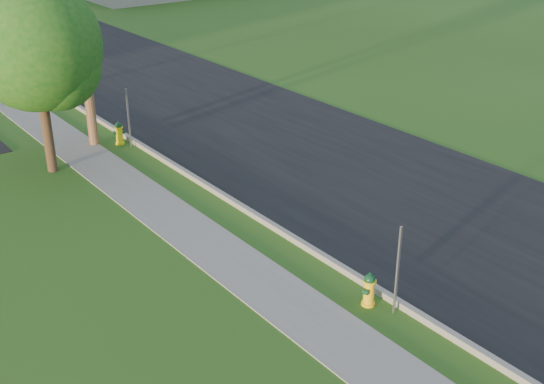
# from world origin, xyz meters

# --- Properties ---
(road) EXTENTS (8.00, 120.00, 0.02)m
(road) POSITION_xyz_m (4.50, 10.00, 0.01)
(road) COLOR black
(road) RESTS_ON ground
(curb) EXTENTS (0.15, 120.00, 0.15)m
(curb) POSITION_xyz_m (0.50, 10.00, 0.07)
(curb) COLOR gray
(curb) RESTS_ON ground
(sidewalk) EXTENTS (1.50, 120.00, 0.03)m
(sidewalk) POSITION_xyz_m (-1.25, 10.00, 0.01)
(sidewalk) COLOR gray
(sidewalk) RESTS_ON ground
(sign_post_near) EXTENTS (0.05, 0.04, 2.00)m
(sign_post_near) POSITION_xyz_m (0.25, 4.20, 1.00)
(sign_post_near) COLOR gray
(sign_post_near) RESTS_ON ground
(sign_post_mid) EXTENTS (0.05, 0.04, 2.00)m
(sign_post_mid) POSITION_xyz_m (0.25, 16.00, 1.00)
(sign_post_mid) COLOR gray
(sign_post_mid) RESTS_ON ground
(sign_post_far) EXTENTS (0.05, 0.04, 2.00)m
(sign_post_far) POSITION_xyz_m (0.25, 28.20, 1.00)
(sign_post_far) COLOR gray
(sign_post_far) RESTS_ON ground
(tree_verge) EXTENTS (3.78, 3.78, 5.73)m
(tree_verge) POSITION_xyz_m (-2.44, 15.60, 3.69)
(tree_verge) COLOR #38261A
(tree_verge) RESTS_ON ground
(hydrant_near) EXTENTS (0.40, 0.36, 0.77)m
(hydrant_near) POSITION_xyz_m (0.03, 4.73, 0.38)
(hydrant_near) COLOR yellow
(hydrant_near) RESTS_ON ground
(hydrant_mid) EXTENTS (0.41, 0.37, 0.79)m
(hydrant_mid) POSITION_xyz_m (0.10, 16.51, 0.39)
(hydrant_mid) COLOR yellow
(hydrant_mid) RESTS_ON ground
(hydrant_far) EXTENTS (0.40, 0.35, 0.76)m
(hydrant_far) POSITION_xyz_m (0.06, 28.08, 0.37)
(hydrant_far) COLOR #EDB802
(hydrant_far) RESTS_ON ground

